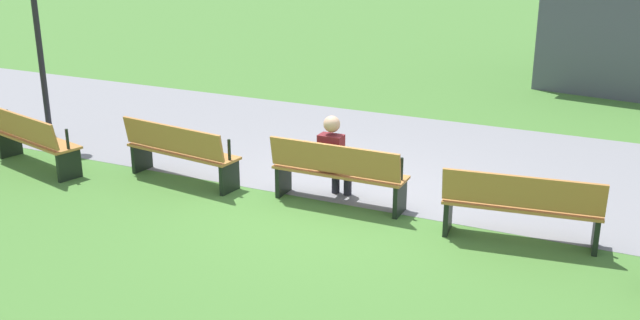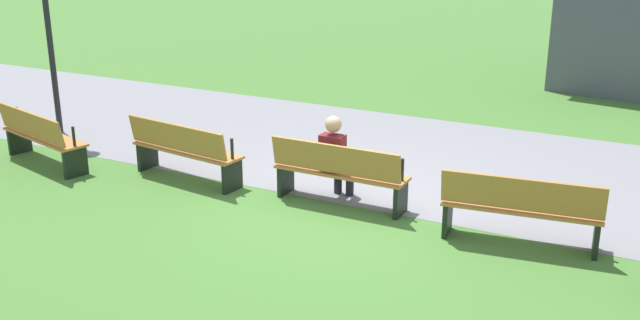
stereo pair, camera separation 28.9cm
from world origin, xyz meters
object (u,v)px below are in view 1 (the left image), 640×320
(bench_4, at_px, (521,205))
(bench_3, at_px, (338,172))
(bench_1, at_px, (32,138))
(person_seated, at_px, (334,156))
(kiosk, at_px, (636,24))
(bench_2, at_px, (179,151))

(bench_4, bearing_deg, bench_3, 169.04)
(bench_3, relative_size, bench_4, 0.98)
(bench_4, bearing_deg, bench_1, 176.31)
(person_seated, bearing_deg, kiosk, 70.70)
(bench_2, bearing_deg, bench_1, -161.77)
(bench_2, bearing_deg, person_seated, 14.71)
(bench_3, bearing_deg, bench_2, -176.36)
(bench_2, relative_size, bench_4, 1.00)
(person_seated, bearing_deg, bench_4, -6.69)
(bench_1, xyz_separation_m, person_seated, (4.65, 0.75, 0.16))
(bench_1, height_order, bench_3, same)
(bench_3, relative_size, kiosk, 0.41)
(bench_2, distance_m, bench_3, 2.41)
(bench_4, bearing_deg, kiosk, 78.95)
(bench_4, distance_m, kiosk, 9.28)
(bench_1, xyz_separation_m, bench_3, (4.77, 0.61, 0.00))
(bench_4, xyz_separation_m, person_seated, (-2.52, 0.30, 0.16))
(bench_4, relative_size, kiosk, 0.42)
(person_seated, bearing_deg, bench_2, -172.61)
(kiosk, bearing_deg, bench_2, -111.20)
(bench_3, xyz_separation_m, bench_4, (2.40, -0.15, 0.00))
(person_seated, bearing_deg, bench_1, -170.81)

